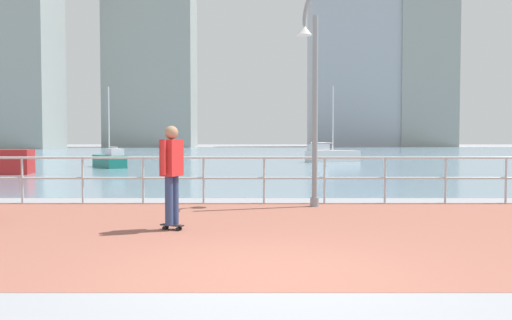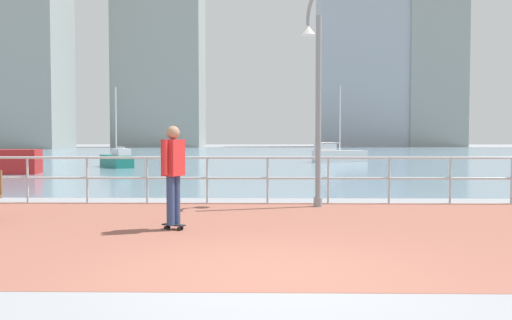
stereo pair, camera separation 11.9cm
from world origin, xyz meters
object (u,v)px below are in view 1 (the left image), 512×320
Objects in this scene: sailboat_ivory at (333,155)px; sailboat_blue at (112,160)px; lamppost at (314,87)px; skateboarder at (174,168)px.

sailboat_ivory reaches higher than sailboat_blue.
sailboat_blue is at bearing 119.99° from lamppost.
lamppost is 0.96× the size of sailboat_ivory.
skateboarder is 25.90m from sailboat_ivory.
sailboat_ivory is at bearing 80.50° from lamppost.
lamppost is 4.34m from skateboarder.
lamppost is 18.01m from sailboat_blue.
skateboarder is at bearing -71.15° from sailboat_blue.
lamppost is 2.80× the size of skateboarder.
sailboat_ivory is 1.17× the size of sailboat_blue.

